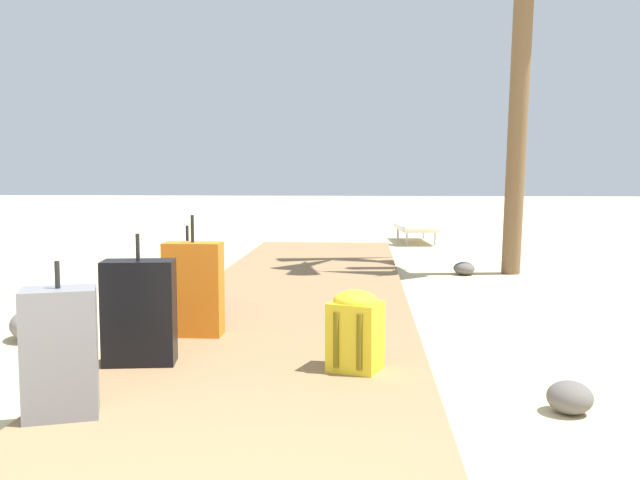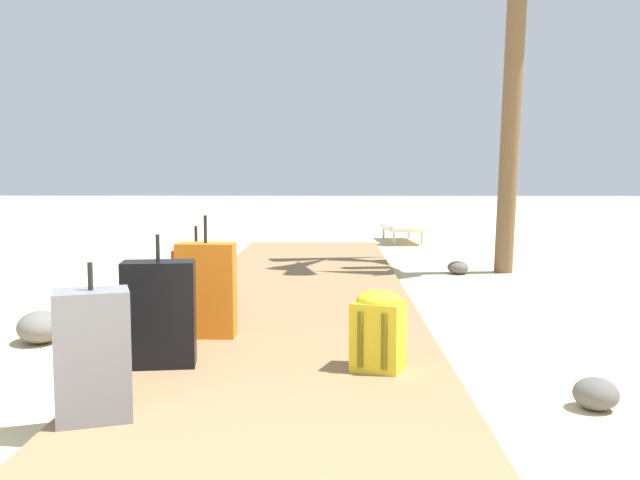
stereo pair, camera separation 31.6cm
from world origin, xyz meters
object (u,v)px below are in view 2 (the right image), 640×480
(backpack_yellow, at_px, (378,328))
(lounge_chair, at_px, (404,224))
(duffel_bag_purple, at_px, (196,288))
(suitcase_orange, at_px, (206,290))
(suitcase_grey, at_px, (93,355))
(suitcase_red, at_px, (197,286))
(suitcase_black, at_px, (159,314))

(backpack_yellow, height_order, lounge_chair, lounge_chair)
(duffel_bag_purple, xyz_separation_m, suitcase_orange, (0.30, -1.16, 0.18))
(suitcase_grey, height_order, suitcase_red, same)
(suitcase_black, relative_size, suitcase_orange, 0.92)
(suitcase_grey, relative_size, suitcase_black, 0.94)
(suitcase_orange, bearing_deg, duffel_bag_purple, 104.35)
(suitcase_grey, distance_m, backpack_yellow, 1.65)
(suitcase_orange, bearing_deg, lounge_chair, 74.01)
(suitcase_orange, distance_m, backpack_yellow, 1.42)
(suitcase_grey, height_order, suitcase_black, suitcase_black)
(suitcase_black, xyz_separation_m, suitcase_orange, (0.15, 0.76, 0.02))
(backpack_yellow, bearing_deg, suitcase_red, 135.16)
(lounge_chair, bearing_deg, suitcase_red, -108.25)
(suitcase_grey, height_order, lounge_chair, suitcase_grey)
(backpack_yellow, xyz_separation_m, lounge_chair, (0.98, 8.30, -0.00))
(backpack_yellow, bearing_deg, lounge_chair, 83.25)
(suitcase_orange, xyz_separation_m, suitcase_red, (-0.16, 0.49, -0.05))
(suitcase_red, bearing_deg, suitcase_grey, -91.91)
(lounge_chair, bearing_deg, duffel_bag_purple, -111.10)
(suitcase_black, distance_m, suitcase_orange, 0.78)
(suitcase_black, distance_m, suitcase_red, 1.26)
(suitcase_black, distance_m, lounge_chair, 8.56)
(duffel_bag_purple, bearing_deg, suitcase_black, -85.62)
(suitcase_red, bearing_deg, suitcase_orange, -71.80)
(duffel_bag_purple, relative_size, backpack_yellow, 1.05)
(suitcase_grey, distance_m, lounge_chair, 9.48)
(backpack_yellow, relative_size, lounge_chair, 0.30)
(suitcase_black, height_order, suitcase_red, suitcase_black)
(duffel_bag_purple, relative_size, suitcase_grey, 0.67)
(backpack_yellow, height_order, suitcase_red, suitcase_red)
(duffel_bag_purple, bearing_deg, suitcase_grey, -88.76)
(duffel_bag_purple, distance_m, suitcase_red, 0.69)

